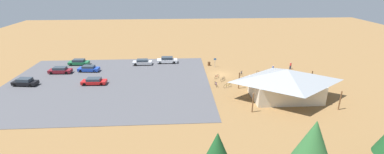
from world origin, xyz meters
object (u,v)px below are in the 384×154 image
object	(u,v)px
pine_east	(314,141)
car_blue_by_curb	(89,69)
bicycle_blue_by_bin	(241,73)
bicycle_orange_front_row	(259,73)
trash_bin	(209,64)
bicycle_white_mid_cluster	(260,76)
bicycle_teal_lone_east	(246,79)
bicycle_red_edge_south	(217,77)
car_silver_mid_lot	(142,62)
bicycle_green_back_row	(273,76)
bicycle_yellow_trailside	(228,86)
car_green_aisle_side	(79,62)
car_white_second_row	(167,60)
bicycle_silver_yard_center	(267,73)
bike_pavilion	(286,82)
car_black_near_entry	(25,82)
bicycle_black_yard_front	(223,79)
visitor_by_pavilion	(291,65)
bicycle_purple_yard_right	(216,84)
car_red_end_stall	(94,81)
visitor_near_lot	(322,82)
car_maroon_inner_stall	(60,70)
visitor_crossing_yard	(273,69)
lot_sign	(215,61)
pine_midwest	(217,154)

from	to	relation	value
pine_east	car_blue_by_curb	xyz separation A→B (m)	(32.33, -35.41, -3.92)
bicycle_blue_by_bin	bicycle_orange_front_row	world-z (taller)	bicycle_orange_front_row
trash_bin	bicycle_white_mid_cluster	world-z (taller)	trash_bin
bicycle_teal_lone_east	car_blue_by_curb	size ratio (longest dim) A/B	0.27
pine_east	bicycle_white_mid_cluster	world-z (taller)	pine_east
trash_bin	bicycle_red_edge_south	world-z (taller)	trash_bin
car_blue_by_curb	bicycle_red_edge_south	bearing A→B (deg)	168.21
bicycle_teal_lone_east	car_silver_mid_lot	world-z (taller)	car_silver_mid_lot
bicycle_green_back_row	car_silver_mid_lot	xyz separation A→B (m)	(27.80, -10.07, 0.31)
bicycle_yellow_trailside	car_blue_by_curb	size ratio (longest dim) A/B	0.35
car_green_aisle_side	car_white_second_row	bearing A→B (deg)	-179.25
bicycle_green_back_row	bicycle_white_mid_cluster	bearing A→B (deg)	3.18
bicycle_teal_lone_east	car_white_second_row	size ratio (longest dim) A/B	0.25
bicycle_orange_front_row	bicycle_silver_yard_center	size ratio (longest dim) A/B	1.29
car_white_second_row	bike_pavilion	bearing A→B (deg)	134.22
bicycle_green_back_row	car_green_aisle_side	distance (m)	44.01
car_black_near_entry	car_blue_by_curb	size ratio (longest dim) A/B	1.03
bicycle_black_yard_front	visitor_by_pavilion	size ratio (longest dim) A/B	0.80
bicycle_purple_yard_right	car_white_second_row	distance (m)	17.86
pine_east	car_black_near_entry	world-z (taller)	pine_east
bicycle_purple_yard_right	car_white_second_row	world-z (taller)	car_white_second_row
bicycle_red_edge_south	car_blue_by_curb	bearing A→B (deg)	-11.79
bicycle_white_mid_cluster	car_silver_mid_lot	distance (m)	27.12
bicycle_teal_lone_east	car_black_near_entry	distance (m)	42.70
trash_bin	car_black_near_entry	distance (m)	37.87
bicycle_orange_front_row	car_red_end_stall	size ratio (longest dim) A/B	0.37
bicycle_purple_yard_right	pine_east	bearing A→B (deg)	102.77
trash_bin	visitor_near_lot	size ratio (longest dim) A/B	0.50
car_maroon_inner_stall	visitor_crossing_yard	size ratio (longest dim) A/B	2.93
bicycle_yellow_trailside	bicycle_blue_by_bin	xyz separation A→B (m)	(-4.24, -6.90, -0.02)
bicycle_yellow_trailside	car_white_second_row	world-z (taller)	car_white_second_row
car_white_second_row	car_green_aisle_side	distance (m)	20.66
bicycle_black_yard_front	trash_bin	bearing A→B (deg)	-81.06
bicycle_orange_front_row	car_green_aisle_side	world-z (taller)	car_green_aisle_side
lot_sign	visitor_crossing_yard	xyz separation A→B (m)	(-12.02, 4.47, -0.57)
bicycle_silver_yard_center	visitor_near_lot	size ratio (longest dim) A/B	0.74
car_black_near_entry	bike_pavilion	bearing A→B (deg)	169.79
bike_pavilion	pine_east	xyz separation A→B (m)	(5.18, 19.45, 1.61)
pine_midwest	bicycle_black_yard_front	xyz separation A→B (m)	(-5.74, -29.73, -4.40)
bicycle_white_mid_cluster	bicycle_purple_yard_right	world-z (taller)	bicycle_purple_yard_right
bicycle_orange_front_row	car_red_end_stall	distance (m)	33.47
pine_east	bicycle_silver_yard_center	xyz separation A→B (m)	(-6.03, -31.26, -4.28)
car_maroon_inner_stall	car_black_near_entry	distance (m)	7.72
pine_east	visitor_by_pavilion	xyz separation A→B (m)	(-12.38, -34.40, -3.78)
bike_pavilion	visitor_crossing_yard	distance (m)	13.38
bicycle_teal_lone_east	bicycle_silver_yard_center	bearing A→B (deg)	-149.52
pine_east	bicycle_black_yard_front	xyz separation A→B (m)	(3.98, -28.06, -4.28)
bicycle_yellow_trailside	car_red_end_stall	size ratio (longest dim) A/B	0.34
trash_bin	car_silver_mid_lot	xyz separation A→B (m)	(15.61, -1.42, 0.25)
car_white_second_row	lot_sign	bearing A→B (deg)	161.54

